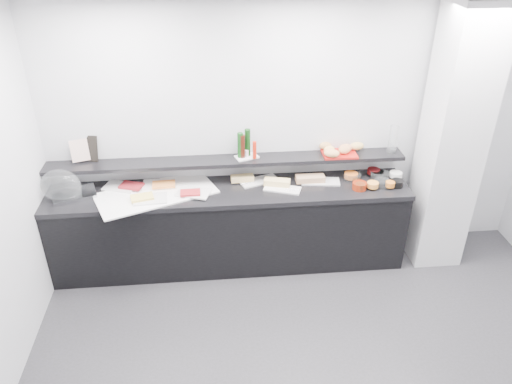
{
  "coord_description": "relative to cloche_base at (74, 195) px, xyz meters",
  "views": [
    {
      "loc": [
        -0.84,
        -2.63,
        3.36
      ],
      "look_at": [
        -0.45,
        1.45,
        1.0
      ],
      "focal_mm": 35.0,
      "sensor_mm": 36.0,
      "label": 1
    }
  ],
  "objects": [
    {
      "name": "tongs_mid",
      "position": [
        2.13,
        -0.11,
        -0.0
      ],
      "size": [
        0.16,
        0.04,
        0.01
      ],
      "primitive_type": "cylinder",
      "rotation": [
        0.0,
        1.57,
        -0.23
      ],
      "color": "silver",
      "rests_on": "sandwich_plate_mid"
    },
    {
      "name": "tongs_left",
      "position": [
        1.7,
        0.08,
        -0.0
      ],
      "size": [
        0.15,
        0.06,
        0.01
      ],
      "primitive_type": "cylinder",
      "rotation": [
        0.0,
        1.57,
        0.36
      ],
      "color": "silver",
      "rests_on": "sandwich_plate_left"
    },
    {
      "name": "bowl_red_jam",
      "position": [
        2.8,
        -0.12,
        0.02
      ],
      "size": [
        0.17,
        0.17,
        0.07
      ],
      "primitive_type": "cylinder",
      "rotation": [
        0.0,
        0.0,
        0.26
      ],
      "color": "maroon",
      "rests_on": "counter_top"
    },
    {
      "name": "back_wall",
      "position": [
        2.2,
        0.3,
        0.43
      ],
      "size": [
        5.0,
        0.02,
        2.7
      ],
      "primitive_type": "cube",
      "color": "silver",
      "rests_on": "ground"
    },
    {
      "name": "bread_roll_s",
      "position": [
        2.54,
        0.08,
        0.29
      ],
      "size": [
        0.18,
        0.14,
        0.08
      ],
      "primitive_type": "ellipsoid",
      "rotation": [
        0.0,
        0.0,
        -0.31
      ],
      "color": "tan",
      "rests_on": "bread_tray"
    },
    {
      "name": "bowl_black_jam",
      "position": [
        3.05,
        0.11,
        0.02
      ],
      "size": [
        0.16,
        0.16,
        0.07
      ],
      "primitive_type": "cylinder",
      "rotation": [
        0.0,
        0.0,
        -0.15
      ],
      "color": "black",
      "rests_on": "counter_top"
    },
    {
      "name": "sandwich_food_left",
      "position": [
        1.65,
        0.13,
        0.02
      ],
      "size": [
        0.24,
        0.1,
        0.06
      ],
      "primitive_type": "cube",
      "rotation": [
        0.0,
        0.0,
        0.06
      ],
      "color": "#E2C176",
      "rests_on": "sandwich_plate_left"
    },
    {
      "name": "bottle_green_b",
      "position": [
        1.71,
        0.22,
        0.38
      ],
      "size": [
        0.06,
        0.06,
        0.28
      ],
      "primitive_type": "cylinder",
      "rotation": [
        0.0,
        0.0,
        0.01
      ],
      "color": "#0E360F",
      "rests_on": "condiment_tray"
    },
    {
      "name": "platter_salmon",
      "position": [
        0.8,
        0.13,
        0.0
      ],
      "size": [
        0.32,
        0.21,
        0.01
      ],
      "primitive_type": "cube",
      "rotation": [
        0.0,
        0.0,
        0.01
      ],
      "color": "white",
      "rests_on": "linen_runner"
    },
    {
      "name": "food_meat_b",
      "position": [
        1.13,
        -0.1,
        0.02
      ],
      "size": [
        0.2,
        0.13,
        0.02
      ],
      "primitive_type": "cube",
      "rotation": [
        0.0,
        0.0,
        0.02
      ],
      "color": "maroon",
      "rests_on": "platter_meat_b"
    },
    {
      "name": "platter_meat_b",
      "position": [
        1.16,
        -0.08,
        0.0
      ],
      "size": [
        0.37,
        0.3,
        0.01
      ],
      "primitive_type": "cube",
      "rotation": [
        0.0,
        0.0,
        -0.31
      ],
      "color": "white",
      "rests_on": "linen_runner"
    },
    {
      "name": "bottle_brown",
      "position": [
        1.66,
        0.18,
        0.36
      ],
      "size": [
        0.06,
        0.06,
        0.24
      ],
      "primitive_type": "cylinder",
      "rotation": [
        0.0,
        0.0,
        0.09
      ],
      "color": "#361209",
      "rests_on": "condiment_tray"
    },
    {
      "name": "bread_roll_n",
      "position": [
        2.52,
        0.26,
        0.29
      ],
      "size": [
        0.13,
        0.08,
        0.08
      ],
      "primitive_type": "ellipsoid",
      "rotation": [
        0.0,
        0.0,
        -0.0
      ],
      "color": "#BB8747",
      "rests_on": "bread_tray"
    },
    {
      "name": "bread_roll_mide",
      "position": [
        2.71,
        0.19,
        0.29
      ],
      "size": [
        0.16,
        0.12,
        0.08
      ],
      "primitive_type": "ellipsoid",
      "rotation": [
        0.0,
        0.0,
        0.17
      ],
      "color": "#D1834F",
      "rests_on": "bread_tray"
    },
    {
      "name": "condiment_tray",
      "position": [
        1.7,
        0.19,
        0.24
      ],
      "size": [
        0.26,
        0.2,
        0.01
      ],
      "primitive_type": "cube",
      "rotation": [
        0.0,
        0.0,
        0.32
      ],
      "color": "white",
      "rests_on": "wall_shelf"
    },
    {
      "name": "bread_roll_midw",
      "position": [
        2.54,
        0.17,
        0.29
      ],
      "size": [
        0.13,
        0.1,
        0.08
      ],
      "primitive_type": "ellipsoid",
      "rotation": [
        0.0,
        0.0,
        0.25
      ],
      "color": "#D7A452",
      "rests_on": "bread_tray"
    },
    {
      "name": "buffet_cabinet",
      "position": [
        1.5,
        -0.0,
        -0.5
      ],
      "size": [
        3.6,
        0.6,
        0.85
      ],
      "primitive_type": "cube",
      "color": "black",
      "rests_on": "ground"
    },
    {
      "name": "sandwich_food_right",
      "position": [
        2.34,
        0.06,
        0.02
      ],
      "size": [
        0.29,
        0.11,
        0.06
      ],
      "primitive_type": "cube",
      "rotation": [
        0.0,
        0.0,
        -0.0
      ],
      "color": "tan",
      "rests_on": "sandwich_plate_right"
    },
    {
      "name": "fill_glass_fruit",
      "position": [
        2.77,
        0.09,
        0.03
      ],
      "size": [
        0.18,
        0.18,
        0.05
      ],
      "primitive_type": "cylinder",
      "rotation": [
        0.0,
        0.0,
        -0.38
      ],
      "color": "orange",
      "rests_on": "bowl_glass_fruit"
    },
    {
      "name": "bowl_glass_salmon",
      "position": [
        3.05,
        -0.08,
        0.02
      ],
      "size": [
        0.19,
        0.19,
        0.07
      ],
      "primitive_type": "cylinder",
      "rotation": [
        0.0,
        0.0,
        -0.22
      ],
      "color": "silver",
      "rests_on": "counter_top"
    },
    {
      "name": "platter_cheese",
      "position": [
        0.75,
        -0.16,
        0.0
      ],
      "size": [
        0.33,
        0.23,
        0.01
      ],
      "primitive_type": "cube",
      "rotation": [
        0.0,
        0.0,
        0.07
      ],
      "color": "silver",
      "rests_on": "linen_runner"
    },
    {
      "name": "sandwich_plate_left",
      "position": [
        1.82,
        0.13,
        -0.01
      ],
      "size": [
        0.43,
        0.29,
        0.01
      ],
      "primitive_type": "cube",
      "rotation": [
        0.0,
        0.0,
        0.34
      ],
      "color": "silver",
      "rests_on": "counter_top"
    },
    {
      "name": "counter_top",
      "position": [
        1.5,
        -0.0,
        -0.05
      ],
      "size": [
        3.62,
        0.62,
        0.05
      ],
      "primitive_type": "cube",
      "color": "black",
      "rests_on": "buffet_cabinet"
    },
    {
      "name": "fill_glass_salmon",
      "position": [
        2.93,
        -0.13,
        0.03
      ],
      "size": [
        0.15,
        0.15,
        0.05
      ],
      "primitive_type": "cylinder",
      "rotation": [
        0.0,
        0.0,
        0.42
      ],
      "color": "orange",
      "rests_on": "bowl_glass_salmon"
    },
    {
      "name": "food_meat_a",
      "position": [
        0.54,
        0.09,
        0.02
      ],
      "size": [
        0.26,
        0.21,
        0.02
      ],
      "primitive_type": "cube",
      "rotation": [
        0.0,
        0.0,
        -0.34
      ],
      "color": "maroon",
      "rests_on": "platter_meat_a"
    },
    {
      "name": "sandwich_plate_right",
      "position": [
        2.44,
        0.06,
        -0.01
      ],
      "size": [
        0.41,
        0.22,
        0.01
      ],
      "primitive_type": "cube",
      "rotation": [
        0.0,
        0.0,
        -0.14
      ],
      "color": "silver",
      "rests_on": "counter_top"
    },
    {
      "name": "column",
      "position": [
        3.7,
        -0.05,
        0.43
      ],
      "size": [
        0.5,
        0.5,
        2.7
      ],
      "primitive_type": "cube",
      "color": "silver",
      "rests_on": "ground"
    },
    {
      "name": "bottle_green_a",
      "position": [
        1.64,
        0.19,
        0.37
      ],
      "size": [
        0.07,
        0.07,
        0.26
      ],
      "primitive_type": "cylinder",
      "rotation": [
        0.0,
        0.0,
        -0.37
      ],
      "color": "#103C12",
      "rests_on": "condiment_tray"
    },
    {
      "name": "bread_tray",
      "position": [
        2.65,
        0.17,
        0.24
      ],
      "size": [
        0.35,
        0.24,
        0.02
      ],
      "primitive_type": "cube",
      "rotation": [
        0.0,
        0.0,
        -0.01
      ],
      "color": "#B61813",
      "rests_on": "wall_shelf"
    },
    {
      "name": "cloche_base",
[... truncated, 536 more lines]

